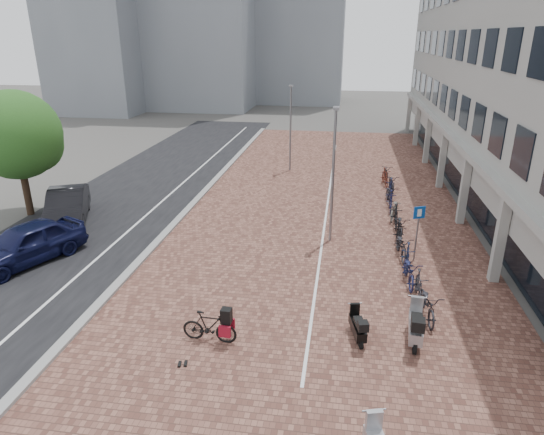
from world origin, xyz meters
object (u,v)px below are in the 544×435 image
Objects in this scene: scooter_front at (416,324)px; parking_sign at (418,225)px; hero_bike at (209,326)px; scooter_mid at (358,325)px; car_dark at (67,206)px; car_navy at (25,244)px.

scooter_front is 5.82m from parking_sign.
scooter_mid is (4.43, 0.82, -0.05)m from hero_bike.
scooter_front is at bearing -7.79° from scooter_mid.
car_dark is 13.00m from hero_bike.
hero_bike is at bearing -159.34° from parking_sign.
car_dark is at bearing 124.99° from car_navy.
parking_sign is at bearing -30.99° from car_dark.
scooter_front reaches higher than scooter_mid.
scooter_front is 1.26× the size of scooter_mid.
hero_bike is 4.50m from scooter_mid.
car_dark is 16.68m from parking_sign.
car_navy is 0.98× the size of car_dark.
scooter_front is at bearing 12.34° from car_navy.
hero_bike is (9.72, -8.63, -0.28)m from car_dark.
hero_bike is at bearing -65.75° from car_dark.
hero_bike is 0.72× the size of parking_sign.
hero_bike is 0.96× the size of scooter_front.
parking_sign is at bearing 33.43° from car_navy.
car_navy is at bearing 174.25° from scooter_front.
car_dark is 16.17m from scooter_mid.
hero_bike is at bearing 178.32° from scooter_mid.
parking_sign is at bearing 89.36° from scooter_front.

